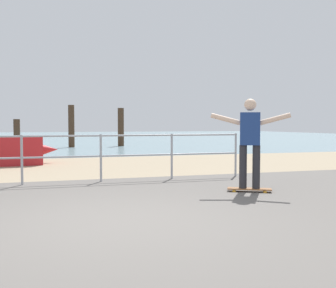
{
  "coord_description": "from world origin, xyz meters",
  "views": [
    {
      "loc": [
        -0.76,
        -5.09,
        1.27
      ],
      "look_at": [
        1.42,
        2.0,
        0.9
      ],
      "focal_mm": 42.76,
      "sensor_mm": 36.0,
      "label": 1
    }
  ],
  "objects": [
    {
      "name": "groyne_post_3",
      "position": [
        3.36,
        17.54,
        1.09
      ],
      "size": [
        0.35,
        0.35,
        2.19
      ],
      "primitive_type": "cylinder",
      "color": "#422D1E",
      "rests_on": "ground"
    },
    {
      "name": "ground_plane",
      "position": [
        0.0,
        -1.0,
        0.0
      ],
      "size": [
        24.0,
        10.0,
        0.04
      ],
      "primitive_type": "cube",
      "color": "#605B56",
      "rests_on": "ground"
    },
    {
      "name": "groyne_post_1",
      "position": [
        -2.2,
        17.25,
        0.77
      ],
      "size": [
        0.33,
        0.33,
        1.53
      ],
      "primitive_type": "cylinder",
      "color": "#422D1E",
      "rests_on": "ground"
    },
    {
      "name": "groyne_post_2",
      "position": [
        0.58,
        17.11,
        1.15
      ],
      "size": [
        0.33,
        0.33,
        2.3
      ],
      "primitive_type": "cylinder",
      "color": "#422D1E",
      "rests_on": "ground"
    },
    {
      "name": "beach_strip",
      "position": [
        0.0,
        7.0,
        0.0
      ],
      "size": [
        24.0,
        6.0,
        0.04
      ],
      "primitive_type": "cube",
      "color": "tan",
      "rests_on": "ground"
    },
    {
      "name": "skateboard",
      "position": [
        2.83,
        1.48,
        0.07
      ],
      "size": [
        0.8,
        0.55,
        0.08
      ],
      "color": "brown",
      "rests_on": "ground"
    },
    {
      "name": "sea_surface",
      "position": [
        0.0,
        35.0,
        0.0
      ],
      "size": [
        72.0,
        50.0,
        0.04
      ],
      "primitive_type": "cube",
      "color": "#75939E",
      "rests_on": "ground"
    },
    {
      "name": "skateboarder",
      "position": [
        2.83,
        1.48,
        1.02
      ],
      "size": [
        1.32,
        0.75,
        1.65
      ],
      "color": "#26262B",
      "rests_on": "skateboard"
    }
  ]
}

